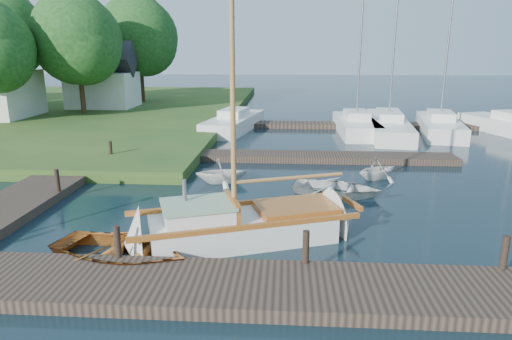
# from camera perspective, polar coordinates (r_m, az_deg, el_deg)

# --- Properties ---
(ground) EXTENTS (160.00, 160.00, 0.00)m
(ground) POSITION_cam_1_polar(r_m,az_deg,el_deg) (15.78, 0.00, -4.21)
(ground) COLOR black
(ground) RESTS_ON ground
(near_dock) EXTENTS (18.00, 2.20, 0.30)m
(near_dock) POSITION_cam_1_polar(r_m,az_deg,el_deg) (10.25, -2.29, -14.47)
(near_dock) COLOR #2D211A
(near_dock) RESTS_ON ground
(left_dock) EXTENTS (2.20, 18.00, 0.30)m
(left_dock) POSITION_cam_1_polar(r_m,az_deg,el_deg) (19.77, -23.40, -1.05)
(left_dock) COLOR #2D211A
(left_dock) RESTS_ON ground
(far_dock) EXTENTS (14.00, 1.60, 0.30)m
(far_dock) POSITION_cam_1_polar(r_m,az_deg,el_deg) (21.98, 6.34, 1.63)
(far_dock) COLOR #2D211A
(far_dock) RESTS_ON ground
(pontoon) EXTENTS (30.00, 1.60, 0.30)m
(pontoon) POSITION_cam_1_polar(r_m,az_deg,el_deg) (32.55, 19.90, 5.18)
(pontoon) COLOR #2D211A
(pontoon) RESTS_ON ground
(mooring_post_1) EXTENTS (0.16, 0.16, 0.80)m
(mooring_post_1) POSITION_cam_1_polar(r_m,az_deg,el_deg) (11.55, -16.92, -8.56)
(mooring_post_1) COLOR black
(mooring_post_1) RESTS_ON near_dock
(mooring_post_2) EXTENTS (0.16, 0.16, 0.80)m
(mooring_post_2) POSITION_cam_1_polar(r_m,az_deg,el_deg) (10.85, 6.25, -9.53)
(mooring_post_2) COLOR black
(mooring_post_2) RESTS_ON near_dock
(mooring_post_3) EXTENTS (0.16, 0.16, 0.80)m
(mooring_post_3) POSITION_cam_1_polar(r_m,az_deg,el_deg) (11.94, 28.65, -9.03)
(mooring_post_3) COLOR black
(mooring_post_3) RESTS_ON near_dock
(mooring_post_4) EXTENTS (0.16, 0.16, 0.80)m
(mooring_post_4) POSITION_cam_1_polar(r_m,az_deg,el_deg) (17.46, -23.58, -1.19)
(mooring_post_4) COLOR black
(mooring_post_4) RESTS_ON left_dock
(mooring_post_5) EXTENTS (0.16, 0.16, 0.80)m
(mooring_post_5) POSITION_cam_1_polar(r_m,az_deg,el_deg) (21.88, -17.72, 2.42)
(mooring_post_5) COLOR black
(mooring_post_5) RESTS_ON left_dock
(sailboat) EXTENTS (7.39, 4.27, 9.83)m
(sailboat) POSITION_cam_1_polar(r_m,az_deg,el_deg) (12.84, -1.11, -7.17)
(sailboat) COLOR silver
(sailboat) RESTS_ON ground
(dinghy) EXTENTS (4.20, 3.48, 0.75)m
(dinghy) POSITION_cam_1_polar(r_m,az_deg,el_deg) (12.07, -16.65, -9.18)
(dinghy) COLOR #913E10
(dinghy) RESTS_ON ground
(tender_b) EXTENTS (2.35, 2.13, 1.07)m
(tender_b) POSITION_cam_1_polar(r_m,az_deg,el_deg) (18.09, -4.32, 0.03)
(tender_b) COLOR silver
(tender_b) RESTS_ON ground
(tender_c) EXTENTS (3.66, 3.04, 0.66)m
(tender_c) POSITION_cam_1_polar(r_m,az_deg,el_deg) (16.92, 9.99, -1.95)
(tender_c) COLOR silver
(tender_c) RESTS_ON ground
(tender_d) EXTENTS (2.49, 2.42, 1.00)m
(tender_d) POSITION_cam_1_polar(r_m,az_deg,el_deg) (19.25, 15.01, 0.37)
(tender_d) COLOR silver
(tender_d) RESTS_ON ground
(marina_boat_0) EXTENTS (3.60, 7.70, 10.69)m
(marina_boat_0) POSITION_cam_1_polar(r_m,az_deg,el_deg) (29.92, -2.78, 6.08)
(marina_boat_0) COLOR silver
(marina_boat_0) RESTS_ON ground
(marina_boat_2) EXTENTS (2.24, 7.08, 11.33)m
(marina_boat_2) POSITION_cam_1_polar(r_m,az_deg,el_deg) (29.55, 12.40, 5.65)
(marina_boat_2) COLOR silver
(marina_boat_2) RESTS_ON ground
(marina_boat_3) EXTENTS (3.36, 10.06, 12.82)m
(marina_boat_3) POSITION_cam_1_polar(r_m,az_deg,el_deg) (30.02, 16.21, 5.55)
(marina_boat_3) COLOR silver
(marina_boat_3) RESTS_ON ground
(marina_boat_4) EXTENTS (3.56, 7.99, 9.72)m
(marina_boat_4) POSITION_cam_1_polar(r_m,az_deg,el_deg) (30.89, 21.98, 5.28)
(marina_boat_4) COLOR silver
(marina_boat_4) RESTS_ON ground
(house_c) EXTENTS (5.25, 4.00, 5.28)m
(house_c) POSITION_cam_1_polar(r_m,az_deg,el_deg) (39.88, -18.61, 10.46)
(house_c) COLOR silver
(house_c) RESTS_ON shore
(tree_3) EXTENTS (6.41, 6.38, 8.74)m
(tree_3) POSITION_cam_1_polar(r_m,az_deg,el_deg) (36.18, -21.44, 14.97)
(tree_3) COLOR #332114
(tree_3) RESTS_ON shore
(tree_4) EXTENTS (7.01, 7.01, 9.66)m
(tree_4) POSITION_cam_1_polar(r_m,az_deg,el_deg) (43.51, -29.14, 14.72)
(tree_4) COLOR #332114
(tree_4) RESTS_ON shore
(tree_7) EXTENTS (6.83, 6.83, 9.38)m
(tree_7) POSITION_cam_1_polar(r_m,az_deg,el_deg) (42.94, -14.37, 15.88)
(tree_7) COLOR #332114
(tree_7) RESTS_ON shore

